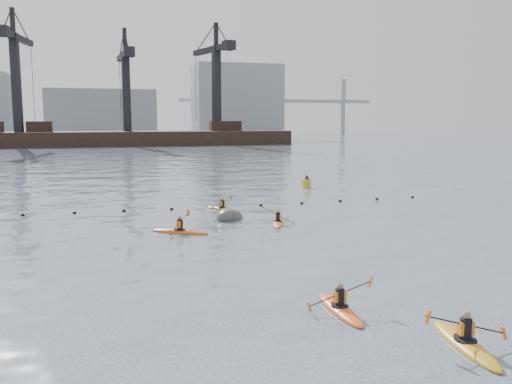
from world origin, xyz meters
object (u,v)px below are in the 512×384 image
kayaker_2 (180,231)px  nav_buoy (307,183)px  kayaker_0 (340,308)px  kayaker_5 (222,208)px  kayaker_1 (465,342)px  mooring_buoy (230,218)px  kayaker_3 (278,222)px

kayaker_2 → nav_buoy: (13.13, 15.39, 0.29)m
kayaker_0 → kayaker_5: size_ratio=1.19×
kayaker_0 → kayaker_1: (2.02, -3.30, 0.01)m
kayaker_5 → nav_buoy: size_ratio=2.05×
mooring_buoy → nav_buoy: nav_buoy is taller
kayaker_3 → nav_buoy: (7.47, 14.47, 0.31)m
kayaker_0 → kayaker_3: size_ratio=1.10×
kayaker_3 → nav_buoy: size_ratio=2.22×
kayaker_5 → mooring_buoy: (-0.25, -3.18, -0.09)m
nav_buoy → kayaker_2: bearing=-130.5°
mooring_buoy → kayaker_0: bearing=-91.5°
kayaker_5 → kayaker_1: bearing=-120.6°
kayaker_5 → nav_buoy: (9.43, 8.96, 0.31)m
nav_buoy → kayaker_0: bearing=-109.7°
kayaker_0 → kayaker_3: 13.98m
kayaker_0 → kayaker_1: bearing=-56.6°
kayaker_0 → kayaker_3: (2.62, 13.73, -0.01)m
mooring_buoy → kayaker_5: bearing=85.4°
mooring_buoy → nav_buoy: (9.68, 12.14, 0.39)m
kayaker_1 → kayaker_5: kayaker_1 is taller
mooring_buoy → kayaker_2: bearing=-136.7°
kayaker_1 → kayaker_5: 22.59m
kayaker_1 → kayaker_5: (-1.36, 22.55, -0.02)m
kayaker_1 → kayaker_3: kayaker_3 is taller
kayaker_3 → kayaker_5: kayaker_3 is taller
kayaker_1 → kayaker_3: 17.04m
kayaker_3 → kayaker_5: size_ratio=1.08×
kayaker_1 → mooring_buoy: 19.44m
kayaker_0 → kayaker_5: 19.26m
kayaker_0 → kayaker_2: (-3.04, 12.82, 0.00)m
kayaker_0 → nav_buoy: nav_buoy is taller
kayaker_1 → kayaker_5: bearing=102.5°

